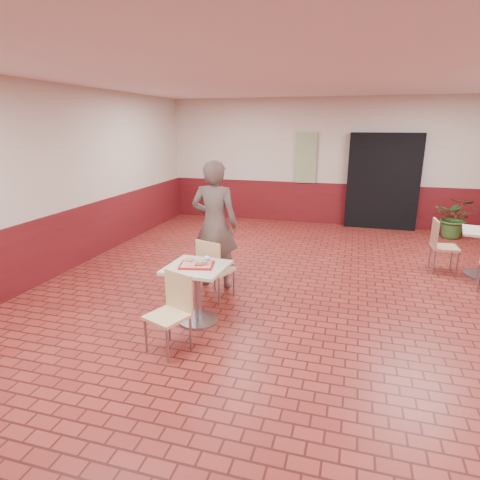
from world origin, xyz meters
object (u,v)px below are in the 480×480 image
(ring_donut, at_px, (190,260))
(long_john_donut, at_px, (201,263))
(chair_main_back, at_px, (213,267))
(chair_second_left, at_px, (441,243))
(paper_cup, at_px, (207,260))
(customer, at_px, (215,225))
(serving_tray, at_px, (197,265))
(chair_main_front, at_px, (172,308))
(potted_plant, at_px, (455,218))
(main_table, at_px, (197,284))

(ring_donut, bearing_deg, long_john_donut, -29.70)
(chair_main_back, xyz_separation_m, chair_second_left, (3.23, 2.13, 0.00))
(paper_cup, bearing_deg, customer, 104.61)
(serving_tray, bearing_deg, chair_main_back, 92.77)
(customer, relative_size, ring_donut, 18.62)
(chair_main_front, distance_m, long_john_donut, 0.71)
(chair_second_left, bearing_deg, chair_main_front, 134.62)
(chair_main_back, relative_size, customer, 0.46)
(potted_plant, bearing_deg, chair_second_left, -106.64)
(serving_tray, bearing_deg, ring_donut, 146.13)
(main_table, height_order, ring_donut, ring_donut)
(serving_tray, relative_size, chair_second_left, 0.46)
(ring_donut, height_order, long_john_donut, long_john_donut)
(chair_main_back, xyz_separation_m, long_john_donut, (0.10, -0.69, 0.29))
(chair_main_front, height_order, chair_main_back, chair_main_back)
(chair_main_back, distance_m, serving_tray, 0.72)
(main_table, distance_m, paper_cup, 0.33)
(main_table, bearing_deg, chair_main_back, 92.77)
(long_john_donut, bearing_deg, potted_plant, 53.33)
(chair_main_front, relative_size, ring_donut, 8.34)
(serving_tray, relative_size, long_john_donut, 2.36)
(chair_main_back, xyz_separation_m, ring_donut, (-0.09, -0.58, 0.29))
(main_table, distance_m, serving_tray, 0.25)
(main_table, xyz_separation_m, customer, (-0.18, 1.17, 0.46))
(main_table, distance_m, long_john_donut, 0.29)
(main_table, height_order, customer, customer)
(long_john_donut, relative_size, potted_plant, 0.19)
(main_table, bearing_deg, chair_second_left, 41.18)
(chair_main_back, bearing_deg, ring_donut, 99.16)
(chair_main_front, height_order, customer, customer)
(long_john_donut, height_order, chair_second_left, chair_second_left)
(main_table, height_order, serving_tray, serving_tray)
(paper_cup, xyz_separation_m, potted_plant, (3.79, 5.05, -0.35))
(customer, xyz_separation_m, potted_plant, (4.07, 3.95, -0.51))
(chair_second_left, xyz_separation_m, potted_plant, (0.69, 2.32, -0.04))
(ring_donut, relative_size, long_john_donut, 0.61)
(main_table, bearing_deg, chair_main_front, -92.55)
(chair_main_front, relative_size, chair_main_back, 0.98)
(serving_tray, height_order, ring_donut, ring_donut)
(ring_donut, distance_m, potted_plant, 6.45)
(main_table, xyz_separation_m, long_john_donut, (0.06, -0.02, 0.29))
(ring_donut, distance_m, chair_second_left, 4.30)
(potted_plant, bearing_deg, main_table, -127.26)
(customer, height_order, potted_plant, customer)
(chair_main_front, relative_size, customer, 0.45)
(ring_donut, height_order, paper_cup, paper_cup)
(serving_tray, bearing_deg, chair_main_front, -92.55)
(paper_cup, bearing_deg, chair_main_front, -100.64)
(chair_main_back, height_order, paper_cup, chair_main_back)
(long_john_donut, xyz_separation_m, potted_plant, (3.83, 5.14, -0.33))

